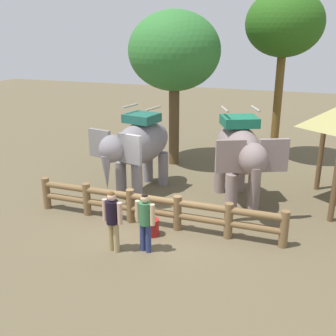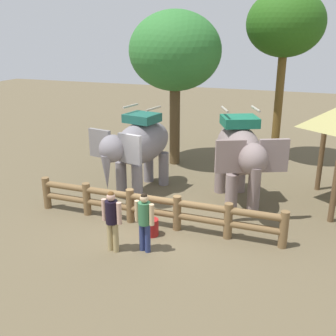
# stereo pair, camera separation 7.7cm
# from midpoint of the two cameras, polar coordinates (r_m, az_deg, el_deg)

# --- Properties ---
(ground_plane) EXTENTS (60.00, 60.00, 0.00)m
(ground_plane) POSITION_cam_midpoint_polar(r_m,az_deg,el_deg) (12.33, -1.87, -7.70)
(ground_plane) COLOR brown
(log_fence) EXTENTS (7.71, 0.24, 1.05)m
(log_fence) POSITION_cam_midpoint_polar(r_m,az_deg,el_deg) (11.89, -2.28, -5.54)
(log_fence) COLOR brown
(log_fence) RESTS_ON ground
(elephant_near_left) EXTENTS (2.22, 3.67, 3.08)m
(elephant_near_left) POSITION_cam_midpoint_polar(r_m,az_deg,el_deg) (14.03, -4.38, 3.18)
(elephant_near_left) COLOR slate
(elephant_near_left) RESTS_ON ground
(elephant_center) EXTENTS (2.86, 3.79, 3.21)m
(elephant_center) POSITION_cam_midpoint_polar(r_m,az_deg,el_deg) (13.14, 9.96, 2.17)
(elephant_center) COLOR gray
(elephant_center) RESTS_ON ground
(tourist_woman_in_black) EXTENTS (0.59, 0.37, 1.69)m
(tourist_woman_in_black) POSITION_cam_midpoint_polar(r_m,az_deg,el_deg) (10.51, -8.09, -6.92)
(tourist_woman_in_black) COLOR tan
(tourist_woman_in_black) RESTS_ON ground
(tourist_man_in_blue) EXTENTS (0.57, 0.38, 1.65)m
(tourist_man_in_blue) POSITION_cam_midpoint_polar(r_m,az_deg,el_deg) (10.43, -3.48, -7.13)
(tourist_man_in_blue) COLOR navy
(tourist_man_in_blue) RESTS_ON ground
(tree_far_left) EXTENTS (3.15, 3.15, 7.14)m
(tree_far_left) POSITION_cam_midpoint_polar(r_m,az_deg,el_deg) (17.79, 16.06, 18.91)
(tree_far_left) COLOR brown
(tree_far_left) RESTS_ON ground
(tree_back_center) EXTENTS (3.74, 3.74, 6.33)m
(tree_back_center) POSITION_cam_midpoint_polar(r_m,az_deg,el_deg) (16.81, 0.78, 16.12)
(tree_back_center) COLOR brown
(tree_back_center) RESTS_ON ground
(feed_bucket) EXTENTS (0.40, 0.40, 0.49)m
(feed_bucket) POSITION_cam_midpoint_polar(r_m,az_deg,el_deg) (11.51, -2.49, -8.40)
(feed_bucket) COLOR maroon
(feed_bucket) RESTS_ON ground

